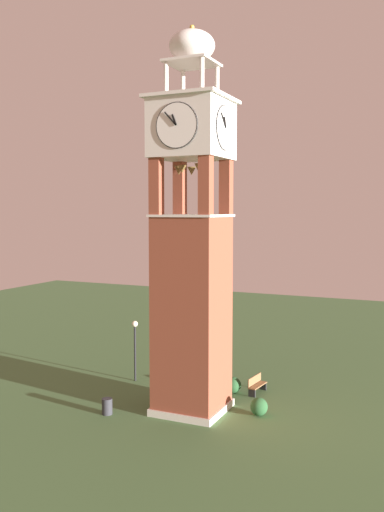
{
  "coord_description": "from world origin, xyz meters",
  "views": [
    {
      "loc": [
        -11.55,
        25.16,
        10.13
      ],
      "look_at": [
        0.0,
        0.0,
        7.87
      ],
      "focal_mm": 39.35,
      "sensor_mm": 36.0,
      "label": 1
    }
  ],
  "objects_px": {
    "park_bench": "(257,385)",
    "trash_bin": "(107,406)",
    "clock_tower": "(192,255)",
    "lamp_post": "(135,339)"
  },
  "relations": [
    {
      "from": "trash_bin",
      "to": "park_bench",
      "type": "bearing_deg",
      "value": -132.79
    },
    {
      "from": "park_bench",
      "to": "lamp_post",
      "type": "relative_size",
      "value": 0.46
    },
    {
      "from": "clock_tower",
      "to": "trash_bin",
      "type": "height_order",
      "value": "clock_tower"
    },
    {
      "from": "park_bench",
      "to": "trash_bin",
      "type": "relative_size",
      "value": 2.05
    },
    {
      "from": "park_bench",
      "to": "trash_bin",
      "type": "height_order",
      "value": "park_bench"
    },
    {
      "from": "clock_tower",
      "to": "trash_bin",
      "type": "relative_size",
      "value": 23.76
    },
    {
      "from": "lamp_post",
      "to": "clock_tower",
      "type": "bearing_deg",
      "value": 148.68
    },
    {
      "from": "park_bench",
      "to": "trash_bin",
      "type": "bearing_deg",
      "value": 47.21
    },
    {
      "from": "clock_tower",
      "to": "lamp_post",
      "type": "xyz_separation_m",
      "value": [
        5.17,
        -3.15,
        -5.4
      ]
    },
    {
      "from": "lamp_post",
      "to": "trash_bin",
      "type": "distance_m",
      "value": 5.98
    }
  ]
}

